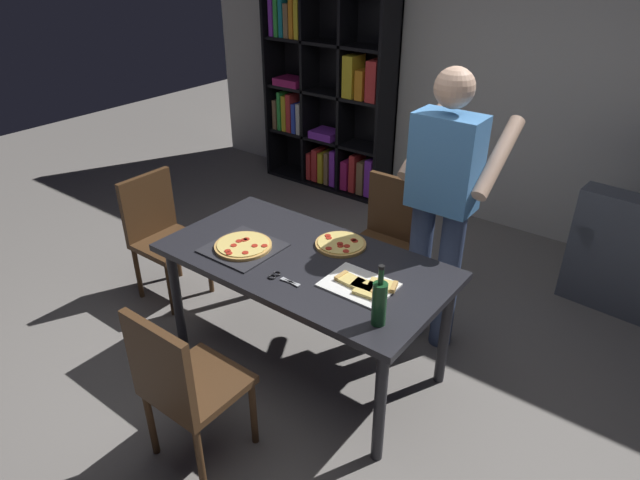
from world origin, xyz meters
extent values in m
plane|color=gray|center=(0.00, 0.00, 0.00)|extent=(12.00, 12.00, 0.00)
cube|color=silver|center=(0.00, 2.60, 1.40)|extent=(6.40, 0.10, 2.80)
cube|color=#232328|center=(0.00, 0.00, 0.73)|extent=(1.64, 0.86, 0.04)
cylinder|color=#232328|center=(-0.74, -0.35, 0.35)|extent=(0.06, 0.06, 0.71)
cylinder|color=#232328|center=(0.74, -0.35, 0.35)|extent=(0.06, 0.06, 0.71)
cylinder|color=#232328|center=(-0.74, 0.35, 0.35)|extent=(0.06, 0.06, 0.71)
cylinder|color=#232328|center=(0.74, 0.35, 0.35)|extent=(0.06, 0.06, 0.71)
cube|color=#472D19|center=(0.00, -0.83, 0.43)|extent=(0.42, 0.42, 0.04)
cube|color=#472D19|center=(0.00, -1.02, 0.68)|extent=(0.42, 0.04, 0.45)
cylinder|color=#472D19|center=(0.18, -0.65, 0.21)|extent=(0.04, 0.04, 0.41)
cylinder|color=#472D19|center=(-0.18, -0.65, 0.21)|extent=(0.04, 0.04, 0.41)
cylinder|color=#472D19|center=(0.18, -1.01, 0.21)|extent=(0.04, 0.04, 0.41)
cylinder|color=#472D19|center=(-0.18, -1.01, 0.21)|extent=(0.04, 0.04, 0.41)
cube|color=#472D19|center=(0.00, 0.83, 0.43)|extent=(0.42, 0.42, 0.04)
cube|color=#472D19|center=(0.00, 1.02, 0.68)|extent=(0.42, 0.04, 0.45)
cylinder|color=#472D19|center=(-0.18, 0.65, 0.21)|extent=(0.04, 0.04, 0.41)
cylinder|color=#472D19|center=(0.18, 0.65, 0.21)|extent=(0.04, 0.04, 0.41)
cylinder|color=#472D19|center=(-0.18, 1.01, 0.21)|extent=(0.04, 0.04, 0.41)
cylinder|color=#472D19|center=(0.18, 1.01, 0.21)|extent=(0.04, 0.04, 0.41)
cube|color=#472D19|center=(-1.22, 0.00, 0.43)|extent=(0.42, 0.42, 0.04)
cube|color=#472D19|center=(-1.41, 0.00, 0.68)|extent=(0.04, 0.42, 0.45)
cylinder|color=#472D19|center=(-1.04, -0.18, 0.21)|extent=(0.04, 0.04, 0.41)
cylinder|color=#472D19|center=(-1.04, 0.18, 0.21)|extent=(0.04, 0.04, 0.41)
cylinder|color=#472D19|center=(-1.40, -0.18, 0.21)|extent=(0.04, 0.04, 0.41)
cylinder|color=#472D19|center=(-1.40, 0.18, 0.21)|extent=(0.04, 0.04, 0.41)
cube|color=#4C515B|center=(1.13, 2.11, 0.50)|extent=(0.22, 0.86, 0.20)
cube|color=black|center=(-2.26, 2.35, 0.97)|extent=(0.03, 0.35, 1.95)
cube|color=black|center=(-0.89, 2.35, 0.97)|extent=(0.03, 0.35, 1.95)
cube|color=black|center=(-1.58, 2.35, 0.01)|extent=(1.40, 0.35, 0.03)
cube|color=black|center=(-1.58, 2.51, 0.97)|extent=(1.40, 0.03, 1.95)
cube|color=black|center=(-1.58, 2.35, 0.50)|extent=(1.34, 0.29, 0.03)
cube|color=black|center=(-1.58, 2.35, 0.97)|extent=(1.34, 0.29, 0.03)
cube|color=black|center=(-1.58, 2.35, 1.45)|extent=(1.34, 0.29, 0.03)
cube|color=black|center=(-1.80, 2.35, 0.97)|extent=(0.03, 0.29, 1.89)
cube|color=black|center=(-1.35, 2.35, 0.97)|extent=(0.03, 0.29, 1.89)
cube|color=red|center=(-1.73, 2.33, 0.19)|extent=(0.05, 0.22, 0.29)
cube|color=red|center=(-1.65, 2.33, 0.22)|extent=(0.06, 0.22, 0.35)
cube|color=yellow|center=(-1.58, 2.33, 0.21)|extent=(0.06, 0.22, 0.32)
cube|color=olive|center=(-1.50, 2.33, 0.22)|extent=(0.05, 0.22, 0.34)
cube|color=purple|center=(-1.42, 2.33, 0.23)|extent=(0.06, 0.22, 0.38)
cube|color=#B21E66|center=(-1.27, 2.33, 0.20)|extent=(0.08, 0.22, 0.30)
cube|color=red|center=(-1.18, 2.33, 0.24)|extent=(0.06, 0.22, 0.39)
cube|color=olive|center=(-1.08, 2.33, 0.21)|extent=(0.07, 0.22, 0.34)
cube|color=purple|center=(-0.98, 2.33, 0.23)|extent=(0.08, 0.22, 0.38)
cube|color=olive|center=(-2.18, 2.33, 0.67)|extent=(0.05, 0.22, 0.31)
cube|color=green|center=(-2.12, 2.33, 0.72)|extent=(0.04, 0.22, 0.40)
cube|color=yellow|center=(-2.06, 2.33, 0.70)|extent=(0.05, 0.22, 0.37)
cube|color=red|center=(-1.99, 2.33, 0.72)|extent=(0.06, 0.22, 0.40)
cube|color=blue|center=(-1.93, 2.33, 0.67)|extent=(0.04, 0.22, 0.31)
cube|color=silver|center=(-1.86, 2.33, 0.68)|extent=(0.05, 0.22, 0.32)
cube|color=purple|center=(-1.58, 2.33, 0.56)|extent=(0.28, 0.25, 0.08)
cube|color=#B21E66|center=(-2.02, 2.33, 1.03)|extent=(0.31, 0.25, 0.07)
cube|color=yellow|center=(-1.26, 2.33, 1.18)|extent=(0.11, 0.22, 0.39)
cube|color=orange|center=(-1.13, 2.33, 1.13)|extent=(0.08, 0.22, 0.27)
cube|color=red|center=(-1.00, 2.33, 1.18)|extent=(0.11, 0.22, 0.37)
cube|color=purple|center=(-2.18, 2.33, 1.64)|extent=(0.05, 0.22, 0.35)
cube|color=green|center=(-2.12, 2.33, 1.65)|extent=(0.05, 0.22, 0.37)
cube|color=teal|center=(-2.06, 2.33, 1.65)|extent=(0.05, 0.22, 0.38)
cube|color=olive|center=(-1.99, 2.33, 1.62)|extent=(0.06, 0.22, 0.31)
cube|color=orange|center=(-1.93, 2.33, 1.65)|extent=(0.05, 0.22, 0.38)
cube|color=yellow|center=(-1.86, 2.33, 1.65)|extent=(0.05, 0.22, 0.38)
cylinder|color=#38476B|center=(0.58, 0.68, 0.47)|extent=(0.14, 0.14, 0.95)
cylinder|color=#38476B|center=(0.38, 0.68, 0.47)|extent=(0.14, 0.14, 0.95)
cube|color=#4C8CD1|center=(0.48, 0.68, 1.23)|extent=(0.38, 0.22, 0.55)
sphere|color=#E0B293|center=(0.48, 0.68, 1.64)|extent=(0.22, 0.22, 0.22)
cylinder|color=#E0B293|center=(0.71, 0.86, 1.25)|extent=(0.09, 0.50, 0.39)
cylinder|color=#E0B293|center=(0.25, 0.86, 1.25)|extent=(0.09, 0.50, 0.39)
cube|color=#2D2D33|center=(-0.35, -0.13, 0.76)|extent=(0.39, 0.39, 0.01)
cylinder|color=tan|center=(-0.35, -0.13, 0.77)|extent=(0.33, 0.33, 0.02)
cylinder|color=#EACC6B|center=(-0.35, -0.13, 0.78)|extent=(0.30, 0.30, 0.01)
cylinder|color=#B22819|center=(-0.37, -0.10, 0.79)|extent=(0.04, 0.04, 0.00)
cylinder|color=#B22819|center=(-0.26, -0.20, 0.79)|extent=(0.04, 0.04, 0.00)
cylinder|color=#B22819|center=(-0.23, -0.08, 0.79)|extent=(0.04, 0.04, 0.00)
cylinder|color=#B22819|center=(-0.27, -0.11, 0.79)|extent=(0.04, 0.04, 0.00)
cylinder|color=#B22819|center=(-0.35, -0.24, 0.79)|extent=(0.04, 0.04, 0.00)
cylinder|color=#B22819|center=(-0.33, -0.26, 0.79)|extent=(0.04, 0.04, 0.00)
cylinder|color=#B22819|center=(-0.38, -0.12, 0.79)|extent=(0.04, 0.04, 0.00)
cylinder|color=#B22819|center=(-0.36, -0.08, 0.79)|extent=(0.04, 0.04, 0.00)
cylinder|color=#B22819|center=(-0.37, -0.18, 0.79)|extent=(0.04, 0.04, 0.00)
cube|color=white|center=(0.40, -0.05, 0.76)|extent=(0.36, 0.28, 0.01)
cube|color=#EACC6B|center=(0.51, 0.01, 0.77)|extent=(0.16, 0.13, 0.02)
cube|color=tan|center=(0.57, 0.03, 0.77)|extent=(0.05, 0.09, 0.02)
cube|color=#EACC6B|center=(0.45, -0.05, 0.77)|extent=(0.15, 0.10, 0.02)
cube|color=tan|center=(0.51, -0.05, 0.77)|extent=(0.03, 0.09, 0.02)
cube|color=#EACC6B|center=(0.35, -0.06, 0.77)|extent=(0.15, 0.10, 0.02)
cube|color=tan|center=(0.29, -0.05, 0.77)|extent=(0.03, 0.09, 0.02)
cube|color=#EACC6B|center=(0.49, -0.09, 0.77)|extent=(0.15, 0.10, 0.02)
cube|color=tan|center=(0.55, -0.08, 0.77)|extent=(0.03, 0.09, 0.02)
cylinder|color=#194723|center=(0.65, -0.25, 0.86)|extent=(0.07, 0.07, 0.22)
cylinder|color=#194723|center=(0.65, -0.25, 1.01)|extent=(0.03, 0.03, 0.08)
cylinder|color=black|center=(0.65, -0.25, 1.06)|extent=(0.03, 0.03, 0.02)
cube|color=silver|center=(0.10, -0.24, 0.76)|extent=(0.12, 0.03, 0.01)
cube|color=silver|center=(0.10, -0.24, 0.76)|extent=(0.12, 0.03, 0.01)
torus|color=black|center=(-0.01, -0.22, 0.76)|extent=(0.04, 0.04, 0.01)
torus|color=black|center=(-0.01, -0.26, 0.76)|extent=(0.04, 0.04, 0.01)
cylinder|color=tan|center=(0.08, 0.24, 0.76)|extent=(0.30, 0.30, 0.02)
cylinder|color=#EACC6B|center=(0.08, 0.24, 0.77)|extent=(0.27, 0.27, 0.01)
cylinder|color=#B22819|center=(0.07, 0.14, 0.78)|extent=(0.04, 0.04, 0.00)
cylinder|color=#B22819|center=(0.09, 0.22, 0.78)|extent=(0.04, 0.04, 0.00)
cylinder|color=#B22819|center=(0.17, 0.17, 0.78)|extent=(0.04, 0.04, 0.00)
cylinder|color=#B22819|center=(0.00, 0.24, 0.78)|extent=(0.04, 0.04, 0.00)
cylinder|color=#B22819|center=(0.13, 0.30, 0.78)|extent=(0.04, 0.04, 0.00)
cylinder|color=#B22819|center=(0.14, 0.22, 0.78)|extent=(0.04, 0.04, 0.00)
cylinder|color=#B22819|center=(0.11, 0.20, 0.78)|extent=(0.04, 0.04, 0.00)
cylinder|color=#B22819|center=(0.14, 0.30, 0.78)|extent=(0.04, 0.04, 0.00)
cylinder|color=#B22819|center=(-0.02, 0.26, 0.78)|extent=(0.04, 0.04, 0.00)
camera|label=1|loc=(1.68, -2.06, 2.33)|focal=30.87mm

